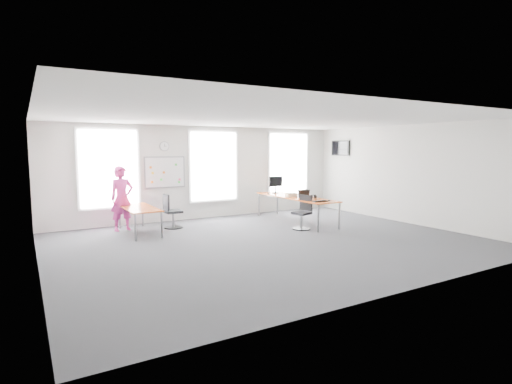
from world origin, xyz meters
TOP-DOWN VIEW (x-y plane):
  - floor at (0.00, 0.00)m, footprint 10.00×10.00m
  - ceiling at (0.00, 0.00)m, footprint 10.00×10.00m
  - wall_back at (0.00, 4.00)m, footprint 10.00×0.00m
  - wall_front at (0.00, -4.00)m, footprint 10.00×0.00m
  - wall_left at (-5.00, 0.00)m, footprint 0.00×10.00m
  - wall_right at (5.00, 0.00)m, footprint 0.00×10.00m
  - window_left at (-3.00, 3.97)m, footprint 1.60×0.06m
  - window_mid at (0.30, 3.97)m, footprint 1.60×0.06m
  - window_right at (3.30, 3.97)m, footprint 1.60×0.06m
  - desk_right at (2.11, 1.86)m, footprint 0.88×3.28m
  - desk_left at (-2.51, 2.63)m, footprint 0.78×1.94m
  - chair_right at (1.63, 0.85)m, footprint 0.54×0.54m
  - chair_left at (-1.55, 2.85)m, footprint 0.53×0.53m
  - person at (-2.82, 3.23)m, footprint 0.72×0.54m
  - whiteboard at (-1.35, 3.97)m, footprint 1.20×0.03m
  - wall_clock at (-1.35, 3.97)m, footprint 0.30×0.04m
  - tv at (4.95, 3.00)m, footprint 0.06×0.90m
  - keyboard at (1.99, 0.52)m, footprint 0.45×0.23m
  - mouse at (2.29, 0.49)m, footprint 0.08×0.11m
  - lens_cap at (2.26, 1.00)m, footprint 0.08×0.08m
  - headphones at (2.26, 1.19)m, footprint 0.20×0.10m
  - laptop_sleeve at (2.11, 1.44)m, footprint 0.32×0.23m
  - paper_stack at (1.99, 1.92)m, footprint 0.36×0.29m
  - monitor at (2.09, 2.96)m, footprint 0.51×0.21m

SIDE VIEW (x-z plane):
  - floor at x=0.00m, z-range 0.00..0.00m
  - chair_right at x=1.63m, z-range -0.06..0.90m
  - chair_left at x=-1.55m, z-range -0.06..0.93m
  - desk_left at x=-2.51m, z-range 0.30..1.00m
  - desk_right at x=2.11m, z-range 0.35..1.15m
  - lens_cap at x=2.26m, z-range 0.80..0.81m
  - keyboard at x=1.99m, z-range 0.80..0.82m
  - mouse at x=2.29m, z-range 0.80..0.84m
  - headphones at x=2.26m, z-range 0.79..0.91m
  - paper_stack at x=1.99m, z-range 0.80..0.91m
  - person at x=-2.82m, z-range 0.00..1.80m
  - laptop_sleeve at x=2.11m, z-range 0.80..1.05m
  - monitor at x=2.09m, z-range 0.86..1.42m
  - wall_back at x=0.00m, z-range -3.50..6.50m
  - wall_front at x=0.00m, z-range -3.50..6.50m
  - wall_left at x=-5.00m, z-range -3.50..6.50m
  - wall_right at x=5.00m, z-range -3.50..6.50m
  - whiteboard at x=-1.35m, z-range 1.10..2.00m
  - window_left at x=-3.00m, z-range 0.60..2.80m
  - window_mid at x=0.30m, z-range 0.60..2.80m
  - window_right at x=3.30m, z-range 0.60..2.80m
  - tv at x=4.95m, z-range 2.02..2.57m
  - wall_clock at x=-1.35m, z-range 2.20..2.50m
  - ceiling at x=0.00m, z-range 3.00..3.00m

